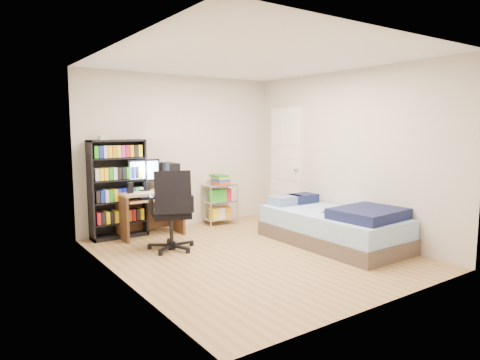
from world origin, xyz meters
TOP-DOWN VIEW (x-y plane):
  - room at (0.00, 0.00)m, footprint 3.58×4.08m
  - media_shelf at (-1.15, 1.84)m, footprint 0.83×0.28m
  - computer_desk at (-0.63, 1.70)m, footprint 0.93×0.54m
  - office_chair at (-0.80, 0.76)m, footprint 0.83×0.83m
  - wire_cart at (0.59, 1.76)m, footprint 0.56×0.43m
  - bed at (1.21, -0.28)m, footprint 1.05×2.10m
  - door at (1.72, 1.35)m, footprint 0.12×0.80m

SIDE VIEW (x-z plane):
  - bed at x=1.21m, z-range -0.04..0.56m
  - office_chair at x=-0.80m, z-range -0.20..0.90m
  - wire_cart at x=0.59m, z-range 0.13..0.98m
  - computer_desk at x=-0.63m, z-range 0.05..1.22m
  - media_shelf at x=-1.15m, z-range -0.01..1.52m
  - door at x=1.72m, z-range 0.00..2.00m
  - room at x=0.00m, z-range -0.04..2.54m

